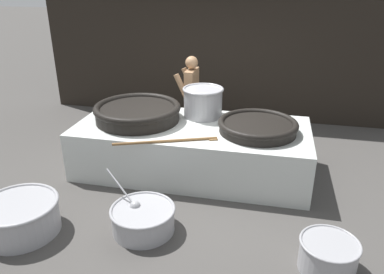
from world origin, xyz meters
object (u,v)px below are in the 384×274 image
(giant_wok_near, at_px, (137,112))
(giant_wok_far, at_px, (258,126))
(cook, at_px, (191,97))
(prep_bowl_meat, at_px, (328,254))
(stock_pot, at_px, (203,101))
(prep_bowl_extra, at_px, (20,216))
(prep_bowl_vegetables, at_px, (143,218))

(giant_wok_near, height_order, giant_wok_far, giant_wok_near)
(giant_wok_far, relative_size, cook, 0.73)
(prep_bowl_meat, bearing_deg, stock_pot, 127.83)
(prep_bowl_extra, bearing_deg, giant_wok_far, 36.13)
(cook, xyz_separation_m, prep_bowl_meat, (2.20, -3.06, -0.69))
(giant_wok_far, height_order, prep_bowl_extra, giant_wok_far)
(prep_bowl_vegetables, xyz_separation_m, prep_bowl_extra, (-1.48, -0.35, 0.05))
(giant_wok_far, distance_m, prep_bowl_vegetables, 2.21)
(stock_pot, xyz_separation_m, prep_bowl_meat, (1.85, -2.38, -0.84))
(stock_pot, xyz_separation_m, prep_bowl_extra, (-1.82, -2.52, -0.81))
(giant_wok_far, relative_size, prep_bowl_vegetables, 1.21)
(prep_bowl_vegetables, bearing_deg, cook, 90.26)
(cook, bearing_deg, prep_bowl_extra, 67.82)
(giant_wok_far, height_order, prep_bowl_meat, giant_wok_far)
(cook, distance_m, prep_bowl_vegetables, 2.93)
(giant_wok_near, height_order, stock_pot, stock_pot)
(prep_bowl_meat, height_order, prep_bowl_extra, prep_bowl_extra)
(giant_wok_near, height_order, prep_bowl_vegetables, giant_wok_near)
(giant_wok_near, xyz_separation_m, giant_wok_far, (1.94, -0.09, -0.05))
(giant_wok_near, bearing_deg, prep_bowl_vegetables, -69.16)
(cook, bearing_deg, giant_wok_far, 139.95)
(giant_wok_near, relative_size, prep_bowl_meat, 2.18)
(giant_wok_near, height_order, cook, cook)
(giant_wok_far, distance_m, cook, 1.75)
(prep_bowl_vegetables, distance_m, prep_bowl_meat, 2.20)
(stock_pot, distance_m, prep_bowl_extra, 3.21)
(giant_wok_near, xyz_separation_m, prep_bowl_vegetables, (0.66, -1.74, -0.75))
(cook, bearing_deg, prep_bowl_meat, 128.17)
(stock_pot, xyz_separation_m, cook, (-0.35, 0.68, -0.15))
(giant_wok_far, bearing_deg, giant_wok_near, 177.49)
(prep_bowl_vegetables, bearing_deg, giant_wok_far, 52.35)
(giant_wok_far, xyz_separation_m, prep_bowl_meat, (0.91, -1.88, -0.68))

